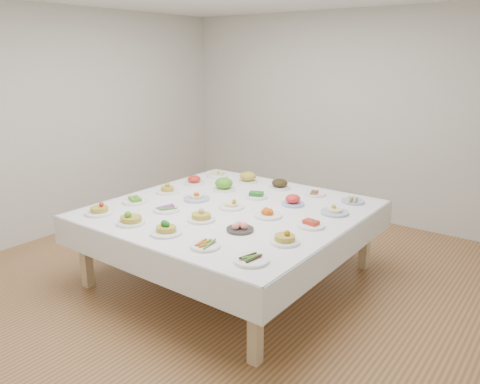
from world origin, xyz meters
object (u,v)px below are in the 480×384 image
Objects in this scene: display_table at (231,214)px; dish_12 at (231,203)px; dish_0 at (99,206)px; dish_24 at (353,200)px.

dish_12 is (0.00, 0.01, 0.12)m from display_table.
dish_24 is (1.79, 1.79, -0.05)m from dish_0.
display_table is 0.12m from dish_12.
dish_0 is 1.09× the size of dish_24.
dish_0 is (-0.90, -0.90, 0.14)m from display_table.
dish_0 reaches higher than dish_12.
dish_0 is at bearing -134.85° from dish_12.
dish_0 is 1.27m from dish_12.
dish_12 is at bearing 81.73° from display_table.
dish_24 is at bearing 45.02° from display_table.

